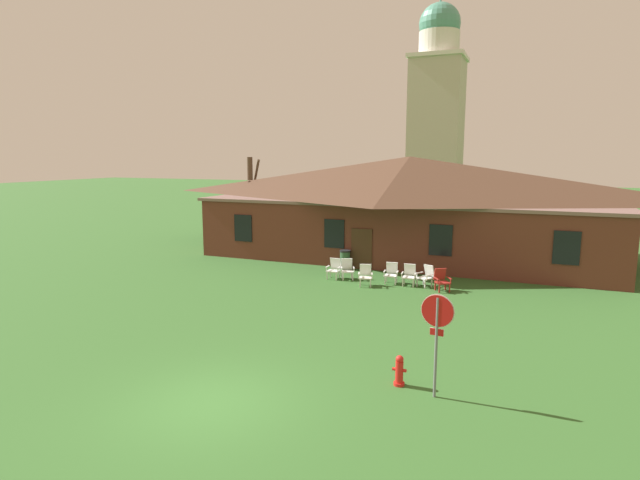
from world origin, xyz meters
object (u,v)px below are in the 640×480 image
at_px(lawn_chair_far_side, 426,275).
at_px(fire_hydrant, 399,371).
at_px(lawn_chair_near_door, 347,268).
at_px(lawn_chair_right_end, 409,274).
at_px(stop_sign, 437,325).
at_px(trash_bin, 345,260).
at_px(lawn_chair_under_eave, 441,279).
at_px(lawn_chair_left_end, 365,275).
at_px(lawn_chair_middle, 391,273).
at_px(lawn_chair_by_porch, 334,268).

height_order(lawn_chair_far_side, fire_hydrant, lawn_chair_far_side).
relative_size(lawn_chair_near_door, lawn_chair_right_end, 1.00).
height_order(stop_sign, trash_bin, stop_sign).
bearing_deg(lawn_chair_under_eave, lawn_chair_near_door, 173.77).
distance_m(stop_sign, lawn_chair_far_side, 10.93).
relative_size(lawn_chair_left_end, lawn_chair_far_side, 1.00).
bearing_deg(lawn_chair_middle, lawn_chair_left_end, -138.77).
distance_m(lawn_chair_left_end, lawn_chair_far_side, 2.71).
bearing_deg(lawn_chair_by_porch, fire_hydrant, -60.94).
bearing_deg(stop_sign, lawn_chair_near_door, 119.46).
bearing_deg(fire_hydrant, lawn_chair_far_side, 97.23).
bearing_deg(lawn_chair_near_door, lawn_chair_left_end, -36.96).
xyz_separation_m(lawn_chair_left_end, lawn_chair_under_eave, (3.29, 0.40, 0.00)).
relative_size(lawn_chair_middle, fire_hydrant, 1.21).
height_order(stop_sign, lawn_chair_right_end, stop_sign).
bearing_deg(lawn_chair_middle, fire_hydrant, -74.27).
distance_m(lawn_chair_middle, fire_hydrant, 10.63).
bearing_deg(trash_bin, lawn_chair_right_end, -28.53).
bearing_deg(lawn_chair_by_porch, lawn_chair_far_side, 2.62).
distance_m(lawn_chair_right_end, lawn_chair_under_eave, 1.54).
bearing_deg(lawn_chair_under_eave, lawn_chair_middle, 169.15).
bearing_deg(fire_hydrant, lawn_chair_by_porch, 119.06).
xyz_separation_m(lawn_chair_under_eave, trash_bin, (-5.28, 2.46, -0.00)).
xyz_separation_m(stop_sign, lawn_chair_under_eave, (-1.50, 10.09, -1.31)).
xyz_separation_m(stop_sign, lawn_chair_near_door, (-5.97, 10.57, -1.31)).
bearing_deg(lawn_chair_by_porch, lawn_chair_under_eave, -3.74).
bearing_deg(lawn_chair_right_end, lawn_chair_far_side, 10.18).
height_order(stop_sign, lawn_chair_left_end, stop_sign).
bearing_deg(lawn_chair_left_end, lawn_chair_middle, 41.23).
bearing_deg(lawn_chair_far_side, fire_hydrant, -82.77).
height_order(lawn_chair_right_end, trash_bin, trash_bin).
bearing_deg(stop_sign, lawn_chair_middle, 109.94).
height_order(lawn_chair_right_end, fire_hydrant, lawn_chair_right_end).
relative_size(fire_hydrant, trash_bin, 0.81).
xyz_separation_m(lawn_chair_middle, lawn_chair_right_end, (0.83, -0.05, 0.00)).
relative_size(lawn_chair_left_end, lawn_chair_right_end, 1.00).
relative_size(lawn_chair_by_porch, lawn_chair_near_door, 1.00).
distance_m(lawn_chair_near_door, lawn_chair_far_side, 3.72).
xyz_separation_m(lawn_chair_middle, fire_hydrant, (2.88, -10.23, -0.12)).
distance_m(lawn_chair_left_end, lawn_chair_right_end, 1.97).
bearing_deg(stop_sign, lawn_chair_far_side, 101.96).
height_order(lawn_chair_far_side, trash_bin, trash_bin).
xyz_separation_m(lawn_chair_near_door, lawn_chair_right_end, (2.98, -0.09, 0.00)).
bearing_deg(lawn_chair_far_side, lawn_chair_middle, -176.98).
bearing_deg(lawn_chair_by_porch, lawn_chair_near_door, 14.97).
xyz_separation_m(lawn_chair_by_porch, lawn_chair_under_eave, (5.06, -0.33, 0.00)).
height_order(lawn_chair_middle, lawn_chair_far_side, same).
relative_size(lawn_chair_middle, trash_bin, 0.98).
distance_m(stop_sign, lawn_chair_middle, 11.28).
distance_m(lawn_chair_far_side, trash_bin, 4.93).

